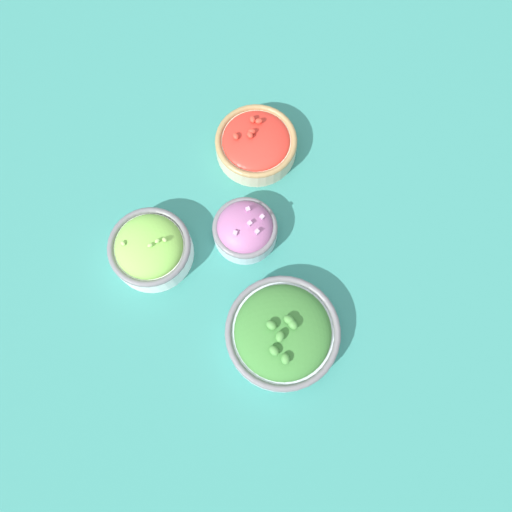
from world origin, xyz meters
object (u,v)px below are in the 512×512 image
Objects in this scene: bowl_red_onion at (245,229)px; bowl_cherry_tomatoes at (256,144)px; bowl_lettuce at (150,248)px; bowl_broccoli at (283,333)px.

bowl_cherry_tomatoes is at bearing -42.63° from bowl_red_onion.
bowl_red_onion is 0.18m from bowl_lettuce.
bowl_broccoli is at bearing -158.66° from bowl_lettuce.
bowl_broccoli reaches higher than bowl_cherry_tomatoes.
bowl_red_onion is at bearing -113.36° from bowl_lettuce.
bowl_red_onion is 0.75× the size of bowl_cherry_tomatoes.
bowl_cherry_tomatoes is 0.80× the size of bowl_broccoli.
bowl_red_onion is 0.60× the size of bowl_broccoli.
bowl_broccoli reaches higher than bowl_lettuce.
bowl_broccoli is (-0.19, 0.06, 0.00)m from bowl_red_onion.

